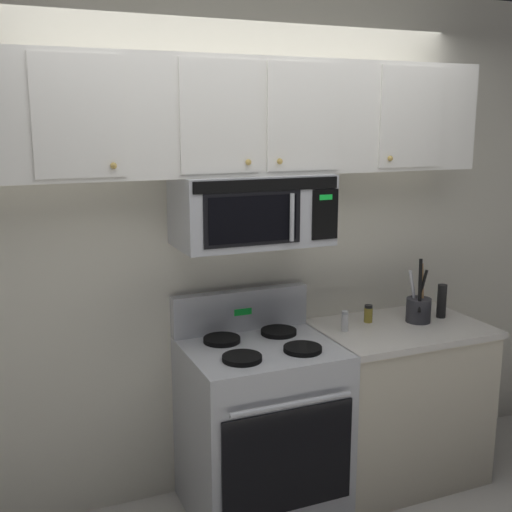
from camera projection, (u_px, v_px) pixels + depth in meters
back_wall at (234, 245)px, 3.43m from camera, size 5.20×0.10×2.70m
stove_range at (261, 426)px, 3.29m from camera, size 0.76×0.69×1.12m
over_range_microwave at (252, 210)px, 3.16m from camera, size 0.76×0.43×0.35m
upper_cabinets at (249, 117)px, 3.10m from camera, size 2.50×0.36×0.55m
counter_segment at (396, 401)px, 3.62m from camera, size 0.93×0.65×0.90m
utensil_crock_charcoal at (418, 308)px, 3.57m from camera, size 0.14×0.14×0.37m
salt_shaker at (345, 321)px, 3.42m from camera, size 0.04×0.04×0.11m
pepper_mill at (442, 301)px, 3.65m from camera, size 0.05×0.05×0.19m
spice_jar at (368, 314)px, 3.57m from camera, size 0.05×0.05×0.10m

